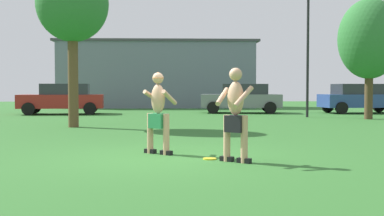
{
  "coord_description": "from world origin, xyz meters",
  "views": [
    {
      "loc": [
        0.13,
        -9.6,
        1.37
      ],
      "look_at": [
        0.53,
        1.29,
        0.92
      ],
      "focal_mm": 45.94,
      "sensor_mm": 36.0,
      "label": 1
    }
  ],
  "objects_px": {
    "frisbee": "(210,159)",
    "car_red_mid_lot": "(62,98)",
    "tree_behind_players": "(370,39)",
    "player_in_black": "(235,112)",
    "car_blue_far_end": "(360,98)",
    "player_with_cap": "(158,109)",
    "car_gray_near_post": "(242,98)",
    "lamp_post": "(308,41)",
    "tree_left_field": "(72,5)"
  },
  "relations": [
    {
      "from": "frisbee",
      "to": "car_red_mid_lot",
      "type": "relative_size",
      "value": 0.06
    },
    {
      "from": "car_red_mid_lot",
      "to": "tree_behind_players",
      "type": "relative_size",
      "value": 0.85
    },
    {
      "from": "player_in_black",
      "to": "car_blue_far_end",
      "type": "distance_m",
      "value": 19.45
    },
    {
      "from": "player_with_cap",
      "to": "car_gray_near_post",
      "type": "bearing_deg",
      "value": 76.25
    },
    {
      "from": "frisbee",
      "to": "car_gray_near_post",
      "type": "relative_size",
      "value": 0.06
    },
    {
      "from": "frisbee",
      "to": "lamp_post",
      "type": "bearing_deg",
      "value": 67.47
    },
    {
      "from": "car_gray_near_post",
      "to": "lamp_post",
      "type": "height_order",
      "value": "lamp_post"
    },
    {
      "from": "car_blue_far_end",
      "to": "lamp_post",
      "type": "relative_size",
      "value": 0.76
    },
    {
      "from": "player_in_black",
      "to": "car_gray_near_post",
      "type": "relative_size",
      "value": 0.39
    },
    {
      "from": "player_with_cap",
      "to": "lamp_post",
      "type": "distance_m",
      "value": 14.43
    },
    {
      "from": "frisbee",
      "to": "lamp_post",
      "type": "relative_size",
      "value": 0.04
    },
    {
      "from": "player_in_black",
      "to": "car_gray_near_post",
      "type": "bearing_deg",
      "value": 81.66
    },
    {
      "from": "car_red_mid_lot",
      "to": "player_in_black",
      "type": "bearing_deg",
      "value": -67.62
    },
    {
      "from": "frisbee",
      "to": "tree_left_field",
      "type": "distance_m",
      "value": 9.86
    },
    {
      "from": "car_blue_far_end",
      "to": "tree_left_field",
      "type": "distance_m",
      "value": 16.65
    },
    {
      "from": "frisbee",
      "to": "lamp_post",
      "type": "distance_m",
      "value": 14.92
    },
    {
      "from": "player_with_cap",
      "to": "car_gray_near_post",
      "type": "relative_size",
      "value": 0.38
    },
    {
      "from": "frisbee",
      "to": "player_with_cap",
      "type": "bearing_deg",
      "value": 141.44
    },
    {
      "from": "player_with_cap",
      "to": "tree_left_field",
      "type": "bearing_deg",
      "value": 114.14
    },
    {
      "from": "player_with_cap",
      "to": "car_blue_far_end",
      "type": "bearing_deg",
      "value": 57.13
    },
    {
      "from": "lamp_post",
      "to": "car_red_mid_lot",
      "type": "bearing_deg",
      "value": 165.73
    },
    {
      "from": "frisbee",
      "to": "player_in_black",
      "type": "bearing_deg",
      "value": -39.59
    },
    {
      "from": "car_red_mid_lot",
      "to": "tree_behind_players",
      "type": "distance_m",
      "value": 15.27
    },
    {
      "from": "player_with_cap",
      "to": "car_gray_near_post",
      "type": "height_order",
      "value": "player_with_cap"
    },
    {
      "from": "player_in_black",
      "to": "frisbee",
      "type": "xyz_separation_m",
      "value": [
        -0.44,
        0.37,
        -0.9
      ]
    },
    {
      "from": "player_in_black",
      "to": "tree_behind_players",
      "type": "relative_size",
      "value": 0.33
    },
    {
      "from": "player_with_cap",
      "to": "frisbee",
      "type": "bearing_deg",
      "value": -38.56
    },
    {
      "from": "player_with_cap",
      "to": "car_red_mid_lot",
      "type": "xyz_separation_m",
      "value": [
        -5.48,
        15.65,
        -0.1
      ]
    },
    {
      "from": "car_blue_far_end",
      "to": "tree_left_field",
      "type": "bearing_deg",
      "value": -146.4
    },
    {
      "from": "player_in_black",
      "to": "car_gray_near_post",
      "type": "xyz_separation_m",
      "value": [
        2.59,
        17.67,
        -0.09
      ]
    },
    {
      "from": "tree_left_field",
      "to": "tree_behind_players",
      "type": "height_order",
      "value": "tree_left_field"
    },
    {
      "from": "player_with_cap",
      "to": "player_in_black",
      "type": "bearing_deg",
      "value": -38.88
    },
    {
      "from": "player_in_black",
      "to": "car_blue_far_end",
      "type": "height_order",
      "value": "player_in_black"
    },
    {
      "from": "car_gray_near_post",
      "to": "tree_left_field",
      "type": "relative_size",
      "value": 0.8
    },
    {
      "from": "player_with_cap",
      "to": "frisbee",
      "type": "distance_m",
      "value": 1.58
    },
    {
      "from": "player_with_cap",
      "to": "frisbee",
      "type": "xyz_separation_m",
      "value": [
        1.0,
        -0.8,
        -0.91
      ]
    },
    {
      "from": "car_blue_far_end",
      "to": "tree_behind_players",
      "type": "bearing_deg",
      "value": -107.21
    },
    {
      "from": "player_with_cap",
      "to": "frisbee",
      "type": "height_order",
      "value": "player_with_cap"
    },
    {
      "from": "lamp_post",
      "to": "player_with_cap",
      "type": "bearing_deg",
      "value": -117.51
    },
    {
      "from": "car_red_mid_lot",
      "to": "tree_left_field",
      "type": "height_order",
      "value": "tree_left_field"
    },
    {
      "from": "player_with_cap",
      "to": "tree_behind_players",
      "type": "distance_m",
      "value": 14.35
    },
    {
      "from": "car_gray_near_post",
      "to": "tree_behind_players",
      "type": "relative_size",
      "value": 0.85
    },
    {
      "from": "car_red_mid_lot",
      "to": "tree_left_field",
      "type": "distance_m",
      "value": 9.5
    },
    {
      "from": "player_with_cap",
      "to": "car_gray_near_post",
      "type": "xyz_separation_m",
      "value": [
        4.04,
        16.5,
        -0.1
      ]
    },
    {
      "from": "car_blue_far_end",
      "to": "tree_behind_players",
      "type": "height_order",
      "value": "tree_behind_players"
    },
    {
      "from": "frisbee",
      "to": "tree_behind_players",
      "type": "height_order",
      "value": "tree_behind_players"
    },
    {
      "from": "player_in_black",
      "to": "frisbee",
      "type": "distance_m",
      "value": 1.07
    },
    {
      "from": "car_blue_far_end",
      "to": "car_gray_near_post",
      "type": "bearing_deg",
      "value": 176.37
    },
    {
      "from": "car_red_mid_lot",
      "to": "car_blue_far_end",
      "type": "distance_m",
      "value": 15.89
    },
    {
      "from": "frisbee",
      "to": "car_blue_far_end",
      "type": "relative_size",
      "value": 0.06
    }
  ]
}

